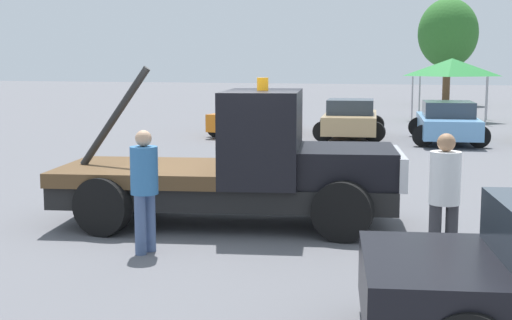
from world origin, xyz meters
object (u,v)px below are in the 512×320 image
tow_truck (247,167)px  parked_car_orange (255,116)px  person_at_hood (144,183)px  parked_car_skyblue (447,122)px  person_near_truck (445,191)px  tree_left (448,34)px  canopy_tent_green (452,67)px  parked_car_tan (350,119)px

tow_truck → parked_car_orange: bearing=95.5°
person_at_hood → parked_car_skyblue: bearing=-88.5°
person_near_truck → tree_left: size_ratio=0.26×
tree_left → person_at_hood: bearing=-92.2°
person_at_hood → parked_car_orange: 16.65m
canopy_tent_green → tree_left: (-1.08, 13.30, 2.01)m
canopy_tent_green → parked_car_tan: bearing=-108.6°
parked_car_skyblue → canopy_tent_green: size_ratio=1.57×
parked_car_orange → canopy_tent_green: size_ratio=1.59×
parked_car_orange → tree_left: (5.32, 21.48, 3.75)m
person_near_truck → parked_car_tan: (-4.20, 15.45, -0.34)m
person_at_hood → canopy_tent_green: bearing=-83.7°
person_at_hood → tree_left: bearing=-80.0°
parked_car_skyblue → tree_left: 22.44m
tow_truck → person_near_truck: tow_truck is taller
parked_car_tan → parked_car_skyblue: size_ratio=0.96×
person_near_truck → canopy_tent_green: bearing=162.1°
parked_car_orange → tow_truck: bearing=-158.7°
person_at_hood → parked_car_skyblue: size_ratio=0.34×
parked_car_skyblue → tow_truck: bearing=161.9°
person_near_truck → parked_car_tan: person_near_truck is taller
tow_truck → tree_left: bearing=76.3°
parked_car_tan → canopy_tent_green: (2.84, 8.43, 1.74)m
tow_truck → parked_car_tan: size_ratio=1.22×
tow_truck → parked_car_skyblue: bearing=68.1°
parked_car_orange → canopy_tent_green: 10.53m
parked_car_tan → tree_left: bearing=-13.9°
tow_truck → person_at_hood: (-0.72, -2.09, 0.05)m
person_at_hood → canopy_tent_green: size_ratio=0.54×
parked_car_tan → parked_car_skyblue: bearing=-105.2°
person_at_hood → tow_truck: bearing=-96.8°
person_at_hood → parked_car_skyblue: 15.87m
parked_car_skyblue → canopy_tent_green: bearing=-6.0°
person_at_hood → parked_car_tan: 15.94m
parked_car_tan → person_near_truck: bearing=-174.0°
person_near_truck → parked_car_tan: size_ratio=0.37×
parked_car_skyblue → canopy_tent_green: (-0.43, 8.77, 1.74)m
parked_car_tan → tree_left: size_ratio=0.71×
person_at_hood → parked_car_orange: (-3.90, 16.19, -0.32)m
person_near_truck → person_at_hood: size_ratio=1.02×
parked_car_skyblue → canopy_tent_green: 8.96m
parked_car_tan → tow_truck: bearing=175.1°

